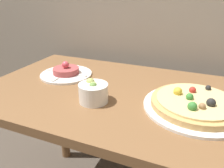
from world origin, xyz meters
name	(u,v)px	position (x,y,z in m)	size (l,w,h in m)	color
dining_table	(117,115)	(0.00, 0.35, 0.64)	(1.15, 0.70, 0.76)	brown
pizza_plate	(195,104)	(0.31, 0.32, 0.78)	(0.36, 0.36, 0.06)	white
tartare_plate	(66,72)	(-0.30, 0.42, 0.77)	(0.25, 0.25, 0.07)	white
small_bowl	(93,92)	(-0.05, 0.23, 0.80)	(0.11, 0.11, 0.08)	white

